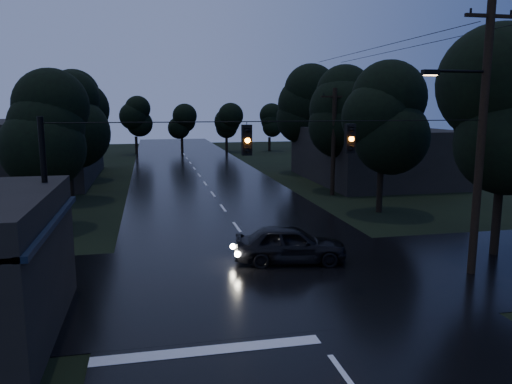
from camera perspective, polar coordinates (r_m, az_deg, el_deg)
name	(u,v)px	position (r m, az deg, el deg)	size (l,w,h in m)	color
main_road	(213,194)	(35.91, -4.95, -0.28)	(12.00, 120.00, 0.02)	black
cross_street	(274,279)	(18.72, 2.05, -9.86)	(60.00, 9.00, 0.02)	black
building_far_right	(371,155)	(43.36, 13.04, 4.19)	(10.00, 14.00, 4.40)	black
building_far_left	(33,151)	(46.26, -24.15, 4.30)	(10.00, 16.00, 5.00)	black
utility_pole_main	(479,135)	(19.93, 24.17, 5.96)	(3.50, 0.30, 10.00)	black
utility_pole_far	(334,141)	(35.49, 8.86, 5.84)	(2.00, 0.30, 7.50)	black
anchor_pole_left	(47,214)	(16.72, -22.76, -2.37)	(0.18, 0.18, 6.00)	black
span_signals	(298,138)	(16.83, 4.86, 6.17)	(15.00, 0.37, 1.12)	black
tree_corner_near	(505,113)	(23.07, 26.62, 8.04)	(4.48, 4.48, 9.44)	black
tree_left_a	(55,127)	(27.50, -22.00, 6.93)	(3.92, 3.92, 8.26)	black
tree_left_b	(67,116)	(35.48, -20.82, 8.13)	(4.20, 4.20, 8.85)	black
tree_left_c	(77,109)	(45.46, -19.73, 8.92)	(4.48, 4.48, 9.44)	black
tree_right_a	(383,117)	(30.19, 14.29, 8.26)	(4.20, 4.20, 8.85)	black
tree_right_b	(341,110)	(37.74, 9.72, 9.26)	(4.48, 4.48, 9.44)	black
tree_right_c	(307,105)	(47.36, 5.89, 9.91)	(4.76, 4.76, 10.03)	black
car	(290,244)	(20.39, 3.94, -5.94)	(1.82, 4.53, 1.54)	black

